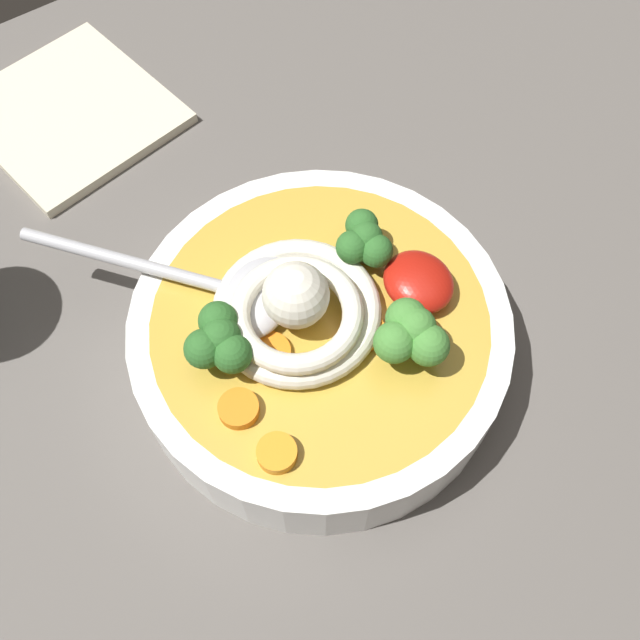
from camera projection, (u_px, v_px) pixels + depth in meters
table_slab at (392, 388)px, 47.69cm from camera, size 90.32×90.32×4.43cm
soup_bowl at (320, 338)px, 44.16cm from camera, size 22.62×22.62×4.82cm
noodle_pile at (296, 308)px, 40.94cm from camera, size 10.81×10.60×4.34cm
soup_spoon at (233, 290)px, 42.18cm from camera, size 15.71×13.18×1.60cm
chili_sauce_dollop at (418, 282)px, 42.22cm from camera, size 4.40×3.96×1.98cm
broccoli_floret_beside_noodles at (364, 240)px, 42.49cm from camera, size 3.89×3.35×3.08cm
broccoli_floret_near_spoon at (409, 333)px, 39.13cm from camera, size 4.58×3.94×3.62cm
broccoli_floret_beside_chili at (219, 340)px, 39.07cm from camera, size 4.32×3.71×3.41cm
carrot_slice_extra_b at (277, 453)px, 37.84cm from camera, size 2.17×2.17×0.76cm
carrot_slice_right at (363, 331)px, 41.37cm from camera, size 2.50×2.50×0.71cm
carrot_slice_left at (268, 353)px, 40.84cm from camera, size 2.57×2.57×0.45cm
carrot_slice_front at (239, 409)px, 39.08cm from camera, size 2.25×2.25×0.68cm
folded_napkin at (70, 113)px, 56.02cm from camera, size 16.36×15.61×0.80cm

